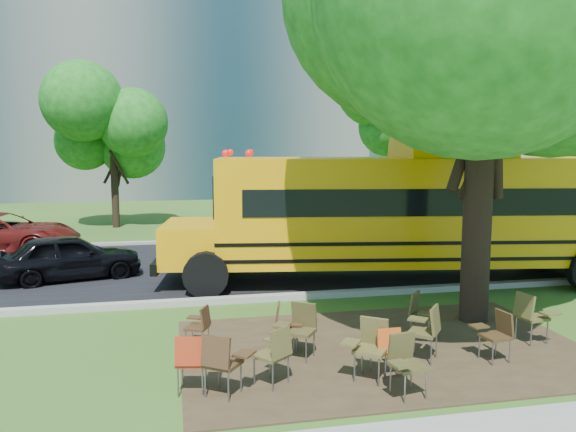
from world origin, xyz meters
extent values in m
plane|color=#2F4E18|center=(0.00, 0.00, 0.00)|extent=(160.00, 160.00, 0.00)
cube|color=#382819|center=(1.00, -0.50, 0.01)|extent=(7.00, 4.50, 0.03)
cube|color=black|center=(0.00, 7.00, 0.02)|extent=(80.00, 8.00, 0.04)
cube|color=gray|center=(0.00, 3.00, 0.07)|extent=(80.00, 0.25, 0.14)
cube|color=gray|center=(0.00, 11.10, 0.07)|extent=(80.00, 0.25, 0.14)
cube|color=slate|center=(-8.00, 36.00, 11.00)|extent=(38.00, 16.00, 22.00)
cube|color=gray|center=(24.00, 38.00, 12.50)|extent=(30.00, 16.00, 25.00)
cylinder|color=black|center=(-5.00, 16.00, 1.75)|extent=(0.32, 0.32, 3.50)
sphere|color=#165313|center=(-5.00, 16.00, 4.22)|extent=(4.80, 4.80, 4.80)
cylinder|color=black|center=(8.00, 14.00, 2.10)|extent=(0.38, 0.38, 4.20)
sphere|color=#165313|center=(8.00, 14.00, 5.04)|extent=(5.60, 5.60, 5.60)
cylinder|color=black|center=(3.36, 0.64, 2.44)|extent=(0.56, 0.56, 4.88)
sphere|color=#165313|center=(3.36, 0.64, 5.96)|extent=(7.20, 7.20, 7.20)
cube|color=orange|center=(4.46, 4.00, 1.92)|extent=(12.16, 4.46, 2.65)
cube|color=black|center=(4.78, 3.95, 2.22)|extent=(11.52, 4.41, 0.65)
cube|color=orange|center=(-2.09, 5.00, 1.08)|extent=(1.75, 2.56, 1.03)
cube|color=black|center=(4.46, 4.00, 1.24)|extent=(12.18, 4.50, 0.09)
cube|color=black|center=(4.46, 4.00, 0.84)|extent=(12.18, 4.50, 0.09)
cylinder|color=black|center=(-1.83, 3.59, 0.54)|extent=(1.12, 0.48, 1.08)
cylinder|color=black|center=(-1.43, 6.26, 0.54)|extent=(1.12, 0.48, 1.08)
cylinder|color=black|center=(7.76, 4.86, 0.54)|extent=(1.12, 0.48, 1.08)
cube|color=#A22B11|center=(-2.34, -1.54, 0.46)|extent=(0.50, 0.48, 0.05)
cube|color=#A22B11|center=(-2.38, -1.72, 0.68)|extent=(0.42, 0.18, 0.41)
cube|color=#A22B11|center=(-2.08, -1.45, 0.58)|extent=(0.28, 0.32, 0.03)
cylinder|color=slate|center=(-2.48, -1.33, 0.23)|extent=(0.02, 0.02, 0.46)
cylinder|color=slate|center=(-2.21, -1.74, 0.23)|extent=(0.02, 0.02, 0.46)
cube|color=#3F2916|center=(-1.92, -1.77, 0.49)|extent=(0.62, 0.62, 0.05)
cube|color=#3F2916|center=(-2.03, -1.93, 0.73)|extent=(0.42, 0.33, 0.44)
cube|color=#3F2916|center=(-1.62, -1.80, 0.62)|extent=(0.37, 0.39, 0.03)
cylinder|color=slate|center=(-1.96, -1.52, 0.24)|extent=(0.03, 0.03, 0.49)
cylinder|color=slate|center=(-1.87, -2.03, 0.24)|extent=(0.03, 0.03, 0.49)
cube|color=brown|center=(-1.19, -1.56, 0.47)|extent=(0.61, 0.60, 0.05)
cube|color=brown|center=(-1.07, -1.71, 0.70)|extent=(0.39, 0.34, 0.42)
cube|color=brown|center=(-1.09, -1.29, 0.60)|extent=(0.36, 0.37, 0.03)
cylinder|color=slate|center=(-1.44, -1.54, 0.24)|extent=(0.03, 0.03, 0.47)
cylinder|color=slate|center=(-0.94, -1.59, 0.24)|extent=(0.03, 0.03, 0.47)
cube|color=brown|center=(0.30, -1.72, 0.49)|extent=(0.63, 0.62, 0.05)
cube|color=brown|center=(0.42, -1.56, 0.73)|extent=(0.41, 0.34, 0.44)
cube|color=brown|center=(0.00, -1.68, 0.62)|extent=(0.38, 0.39, 0.03)
cylinder|color=slate|center=(0.34, -1.98, 0.25)|extent=(0.03, 0.03, 0.49)
cylinder|color=slate|center=(0.26, -1.46, 0.25)|extent=(0.03, 0.03, 0.49)
cube|color=#CC4D15|center=(0.58, -1.56, 0.42)|extent=(0.40, 0.39, 0.05)
cube|color=#CC4D15|center=(0.59, -1.73, 0.63)|extent=(0.38, 0.10, 0.38)
cube|color=#CC4D15|center=(0.81, -1.43, 0.53)|extent=(0.21, 0.27, 0.03)
cylinder|color=slate|center=(0.42, -1.41, 0.21)|extent=(0.02, 0.02, 0.42)
cylinder|color=slate|center=(0.75, -1.72, 0.21)|extent=(0.02, 0.02, 0.42)
cube|color=#453F1E|center=(0.63, -2.36, 0.47)|extent=(0.51, 0.49, 0.05)
cube|color=#453F1E|center=(0.59, -2.17, 0.70)|extent=(0.43, 0.18, 0.42)
cube|color=#453F1E|center=(0.41, -2.55, 0.59)|extent=(0.28, 0.33, 0.03)
cylinder|color=slate|center=(0.84, -2.50, 0.23)|extent=(0.02, 0.02, 0.47)
cylinder|color=slate|center=(0.42, -2.22, 0.23)|extent=(0.02, 0.02, 0.47)
cube|color=#3D2C16|center=(2.56, -1.41, 0.44)|extent=(0.44, 0.46, 0.05)
cube|color=#3D2C16|center=(2.74, -1.39, 0.66)|extent=(0.14, 0.40, 0.39)
cube|color=#3D2C16|center=(2.39, -1.19, 0.56)|extent=(0.30, 0.25, 0.03)
cylinder|color=slate|center=(2.42, -1.60, 0.22)|extent=(0.02, 0.02, 0.44)
cylinder|color=slate|center=(2.70, -1.22, 0.22)|extent=(0.02, 0.02, 0.44)
cube|color=brown|center=(3.72, -0.73, 0.49)|extent=(0.50, 0.51, 0.05)
cube|color=brown|center=(3.53, -0.76, 0.72)|extent=(0.17, 0.44, 0.43)
cube|color=brown|center=(3.91, -0.97, 0.62)|extent=(0.34, 0.28, 0.03)
cylinder|color=slate|center=(3.87, -0.52, 0.24)|extent=(0.03, 0.03, 0.49)
cylinder|color=slate|center=(3.56, -0.94, 0.24)|extent=(0.03, 0.03, 0.49)
cube|color=#412817|center=(-2.20, 0.19, 0.40)|extent=(0.48, 0.48, 0.04)
cube|color=#412817|center=(-2.05, 0.12, 0.59)|extent=(0.22, 0.36, 0.36)
cube|color=#412817|center=(-2.22, 0.43, 0.50)|extent=(0.31, 0.28, 0.03)
cylinder|color=slate|center=(-2.40, 0.11, 0.20)|extent=(0.02, 0.02, 0.40)
cylinder|color=slate|center=(-2.00, 0.26, 0.20)|extent=(0.02, 0.02, 0.40)
cube|color=#463E1E|center=(-0.55, -0.65, 0.49)|extent=(0.62, 0.61, 0.05)
cube|color=#463E1E|center=(-0.44, -0.49, 0.72)|extent=(0.41, 0.33, 0.43)
cube|color=#463E1E|center=(-0.85, -0.63, 0.62)|extent=(0.37, 0.38, 0.03)
cylinder|color=slate|center=(-0.50, -0.91, 0.24)|extent=(0.03, 0.03, 0.49)
cylinder|color=slate|center=(-0.59, -0.40, 0.24)|extent=(0.03, 0.03, 0.49)
cube|color=#432B18|center=(-0.66, -0.16, 0.43)|extent=(0.47, 0.48, 0.05)
cube|color=#432B18|center=(-0.82, -0.11, 0.64)|extent=(0.18, 0.39, 0.38)
cube|color=#432B18|center=(-0.58, -0.41, 0.54)|extent=(0.31, 0.27, 0.03)
cylinder|color=slate|center=(-0.46, -0.04, 0.21)|extent=(0.02, 0.02, 0.43)
cylinder|color=slate|center=(-0.85, -0.27, 0.21)|extent=(0.02, 0.02, 0.43)
cube|color=#4E4622|center=(1.42, -1.13, 0.49)|extent=(0.63, 0.63, 0.05)
cube|color=#4E4622|center=(1.58, -1.25, 0.73)|extent=(0.36, 0.41, 0.44)
cube|color=#4E4622|center=(1.47, -0.83, 0.62)|extent=(0.39, 0.38, 0.03)
cylinder|color=slate|center=(1.16, -1.15, 0.25)|extent=(0.03, 0.03, 0.49)
cylinder|color=slate|center=(1.69, -1.10, 0.25)|extent=(0.03, 0.03, 0.49)
cube|color=#443F1D|center=(1.91, -0.11, 0.44)|extent=(0.57, 0.57, 0.05)
cube|color=#443F1D|center=(1.78, 0.01, 0.66)|extent=(0.34, 0.35, 0.40)
cube|color=#443F1D|center=(1.85, -0.37, 0.56)|extent=(0.35, 0.35, 0.03)
cylinder|color=slate|center=(2.15, -0.10, 0.22)|extent=(0.02, 0.02, 0.44)
cylinder|color=slate|center=(1.67, -0.11, 0.22)|extent=(0.02, 0.02, 0.44)
imported|color=black|center=(-5.26, 6.08, 0.62)|extent=(3.89, 2.36, 1.24)
imported|color=#53100E|center=(-8.11, 10.35, 0.68)|extent=(5.19, 2.91, 1.37)
camera|label=1|loc=(-2.56, -9.40, 3.54)|focal=35.00mm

